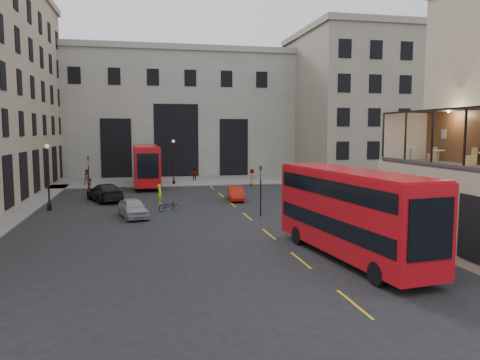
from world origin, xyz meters
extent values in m
plane|color=black|center=(0.00, 0.00, 0.00)|extent=(140.00, 140.00, 0.00)
cube|color=black|center=(4.98, 0.00, 2.00)|extent=(0.08, 9.20, 3.00)
cube|color=beige|center=(6.50, 5.00, 6.05)|extent=(3.00, 0.04, 2.90)
cube|color=black|center=(6.50, 0.00, 7.50)|extent=(3.00, 10.00, 0.04)
cube|color=slate|center=(5.00, 0.00, 4.70)|extent=(0.12, 10.00, 0.18)
cube|color=black|center=(5.00, 0.00, 7.45)|extent=(0.12, 10.00, 0.10)
cube|color=beige|center=(7.92, 3.20, 6.20)|extent=(0.04, 0.45, 0.55)
cylinder|color=#FFD899|center=(7.30, 2.00, 7.45)|extent=(0.12, 0.12, 0.05)
cube|color=tan|center=(6.50, 0.00, 2.25)|extent=(3.00, 11.00, 4.50)
cube|color=slate|center=(6.50, 0.00, 4.55)|extent=(3.00, 10.00, 0.10)
cube|color=#A19F96|center=(-5.00, 48.00, 9.00)|extent=(34.00, 10.00, 18.00)
cube|color=#A19F96|center=(-5.00, 48.00, 17.60)|extent=(35.00, 10.60, 0.80)
cube|color=black|center=(-5.00, 42.96, 5.00)|extent=(6.00, 0.12, 10.00)
cube|color=black|center=(-13.00, 42.96, 4.00)|extent=(4.00, 0.12, 8.00)
cube|color=black|center=(3.00, 42.96, 4.00)|extent=(4.00, 0.12, 8.00)
cube|color=gray|center=(20.00, 40.00, 10.00)|extent=(16.00, 18.00, 20.00)
cube|color=gray|center=(20.00, 40.00, 19.60)|extent=(16.60, 18.60, 0.80)
cube|color=slate|center=(-6.00, 38.00, 0.06)|extent=(40.00, 12.00, 0.12)
cylinder|color=black|center=(-1.00, 12.00, 1.40)|extent=(0.10, 0.10, 2.80)
imported|color=black|center=(-1.00, 12.00, 3.30)|extent=(0.16, 0.20, 1.00)
cylinder|color=black|center=(-15.00, 28.00, 1.40)|extent=(0.10, 0.10, 2.80)
imported|color=black|center=(-15.00, 28.00, 3.30)|extent=(0.16, 0.20, 1.00)
cylinder|color=black|center=(-17.00, 18.00, 2.50)|extent=(0.14, 0.14, 5.00)
cylinder|color=black|center=(-17.00, 18.00, 0.25)|extent=(0.36, 0.36, 0.50)
sphere|color=silver|center=(-17.00, 18.00, 5.15)|extent=(0.36, 0.36, 0.36)
cylinder|color=black|center=(-6.00, 34.00, 2.50)|extent=(0.14, 0.14, 5.00)
cylinder|color=black|center=(-6.00, 34.00, 0.25)|extent=(0.36, 0.36, 0.50)
sphere|color=silver|center=(-6.00, 34.00, 5.15)|extent=(0.36, 0.36, 0.36)
cube|color=#B50C15|center=(0.50, -0.25, 2.39)|extent=(3.86, 11.41, 3.97)
cube|color=black|center=(0.50, -0.25, 1.83)|extent=(3.83, 10.81, 0.81)
cube|color=black|center=(0.50, -0.25, 3.61)|extent=(3.83, 10.81, 0.81)
cube|color=#B50C15|center=(0.50, -0.25, 4.40)|extent=(3.73, 11.18, 0.12)
cylinder|color=black|center=(-1.07, 3.17, 0.51)|extent=(0.40, 1.04, 1.02)
cylinder|color=black|center=(1.22, 3.45, 0.51)|extent=(0.40, 1.04, 1.02)
cylinder|color=black|center=(-0.18, -4.27, 0.51)|extent=(0.40, 1.04, 1.02)
cylinder|color=black|center=(2.11, -4.00, 0.51)|extent=(0.40, 1.04, 1.02)
cube|color=red|center=(-9.21, 33.17, 2.52)|extent=(2.99, 11.86, 4.18)
cube|color=black|center=(-9.21, 33.17, 1.93)|extent=(3.02, 11.22, 0.86)
cube|color=black|center=(-9.21, 33.17, 3.81)|extent=(3.02, 11.22, 0.86)
cube|color=red|center=(-9.21, 33.17, 4.64)|extent=(2.88, 11.62, 0.13)
cylinder|color=black|center=(-10.53, 36.91, 0.54)|extent=(0.33, 1.08, 1.07)
cylinder|color=black|center=(-8.09, 36.98, 0.54)|extent=(0.33, 1.08, 1.07)
cylinder|color=black|center=(-10.32, 29.01, 0.54)|extent=(0.33, 1.08, 1.07)
cylinder|color=black|center=(-7.88, 29.08, 0.54)|extent=(0.33, 1.08, 1.07)
imported|color=#9DA1A5|center=(-10.34, 13.45, 0.72)|extent=(2.59, 4.47, 1.43)
imported|color=#B2190A|center=(-1.25, 20.26, 0.63)|extent=(1.71, 3.96, 1.27)
imported|color=black|center=(-12.99, 22.27, 0.80)|extent=(4.02, 5.96, 1.60)
imported|color=gray|center=(-7.63, 15.62, 0.43)|extent=(1.75, 1.07, 0.87)
imported|color=#C1FF1A|center=(-8.16, 19.84, 0.85)|extent=(0.48, 0.67, 1.69)
imported|color=gray|center=(-15.92, 34.84, 0.95)|extent=(1.01, 0.83, 1.89)
imported|color=gray|center=(-7.93, 39.55, 0.84)|extent=(1.22, 1.19, 1.68)
imported|color=gray|center=(-3.20, 37.16, 0.83)|extent=(1.01, 0.51, 1.65)
imported|color=gray|center=(2.89, 31.39, 0.97)|extent=(0.86, 1.09, 1.94)
imported|color=gray|center=(-14.64, 25.13, 0.90)|extent=(0.51, 0.70, 1.80)
cylinder|color=white|center=(5.81, 0.58, 5.36)|extent=(0.63, 0.63, 0.04)
cylinder|color=slate|center=(5.81, 0.58, 4.99)|extent=(0.08, 0.08, 0.73)
cylinder|color=slate|center=(5.81, 0.58, 4.62)|extent=(0.46, 0.46, 0.03)
cylinder|color=silver|center=(5.96, 3.49, 5.40)|extent=(0.66, 0.66, 0.04)
cylinder|color=slate|center=(5.96, 3.49, 5.01)|extent=(0.09, 0.09, 0.77)
cylinder|color=slate|center=(5.96, 3.49, 4.62)|extent=(0.48, 0.48, 0.03)
cube|color=tan|center=(7.31, 0.01, 4.83)|extent=(0.46, 0.46, 0.47)
cube|color=tan|center=(7.50, 0.00, 5.27)|extent=(0.06, 0.44, 0.41)
cube|color=tan|center=(7.65, 0.41, 4.84)|extent=(0.52, 0.52, 0.48)
cube|color=tan|center=(7.85, 0.37, 5.29)|extent=(0.13, 0.45, 0.43)
cube|color=tan|center=(7.46, 3.58, 4.82)|extent=(0.44, 0.44, 0.44)
cube|color=tan|center=(7.64, 3.60, 5.23)|extent=(0.08, 0.41, 0.39)
camera|label=1|loc=(-9.56, -21.51, 6.41)|focal=35.00mm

